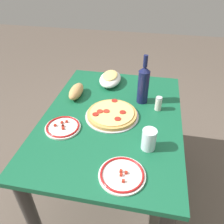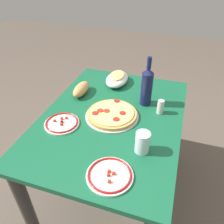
{
  "view_description": "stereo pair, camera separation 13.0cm",
  "coord_description": "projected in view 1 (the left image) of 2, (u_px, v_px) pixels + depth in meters",
  "views": [
    {
      "loc": [
        1.03,
        0.2,
        1.51
      ],
      "look_at": [
        0.0,
        0.0,
        0.74
      ],
      "focal_mm": 36.13,
      "sensor_mm": 36.0,
      "label": 1
    },
    {
      "loc": [
        1.0,
        0.33,
        1.51
      ],
      "look_at": [
        0.0,
        0.0,
        0.74
      ],
      "focal_mm": 36.13,
      "sensor_mm": 36.0,
      "label": 2
    }
  ],
  "objects": [
    {
      "name": "ground_plane",
      "position": [
        112.0,
        189.0,
        1.74
      ],
      "size": [
        8.0,
        8.0,
        0.0
      ],
      "primitive_type": "plane",
      "color": "brown",
      "rests_on": "ground"
    },
    {
      "name": "dining_table",
      "position": [
        112.0,
        133.0,
        1.4
      ],
      "size": [
        1.1,
        0.8,
        0.71
      ],
      "color": "#145938",
      "rests_on": "ground"
    },
    {
      "name": "pepperoni_pizza",
      "position": [
        112.0,
        114.0,
        1.32
      ],
      "size": [
        0.31,
        0.31,
        0.03
      ],
      "color": "#B7B7BC",
      "rests_on": "dining_table"
    },
    {
      "name": "baked_pasta_dish",
      "position": [
        110.0,
        78.0,
        1.62
      ],
      "size": [
        0.24,
        0.15,
        0.08
      ],
      "color": "white",
      "rests_on": "dining_table"
    },
    {
      "name": "wine_bottle",
      "position": [
        143.0,
        84.0,
        1.37
      ],
      "size": [
        0.07,
        0.07,
        0.31
      ],
      "color": "#141942",
      "rests_on": "dining_table"
    },
    {
      "name": "water_glass",
      "position": [
        149.0,
        139.0,
        1.08
      ],
      "size": [
        0.07,
        0.07,
        0.11
      ],
      "primitive_type": "cylinder",
      "color": "silver",
      "rests_on": "dining_table"
    },
    {
      "name": "side_plate_near",
      "position": [
        122.0,
        175.0,
        0.97
      ],
      "size": [
        0.21,
        0.21,
        0.02
      ],
      "color": "white",
      "rests_on": "dining_table"
    },
    {
      "name": "side_plate_far",
      "position": [
        63.0,
        127.0,
        1.23
      ],
      "size": [
        0.19,
        0.19,
        0.02
      ],
      "color": "white",
      "rests_on": "dining_table"
    },
    {
      "name": "bread_loaf",
      "position": [
        76.0,
        91.0,
        1.48
      ],
      "size": [
        0.19,
        0.08,
        0.07
      ],
      "primitive_type": "ellipsoid",
      "color": "tan",
      "rests_on": "dining_table"
    },
    {
      "name": "spice_shaker",
      "position": [
        158.0,
        104.0,
        1.35
      ],
      "size": [
        0.04,
        0.04,
        0.09
      ],
      "color": "silver",
      "rests_on": "dining_table"
    }
  ]
}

